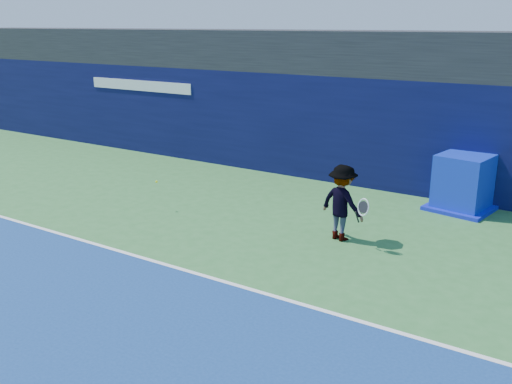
% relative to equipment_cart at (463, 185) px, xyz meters
% --- Properties ---
extents(ground, '(80.00, 80.00, 0.00)m').
position_rel_equipment_cart_xyz_m(ground, '(-4.07, -9.51, -0.62)').
color(ground, '#316E33').
rests_on(ground, ground).
extents(baseline, '(24.00, 0.10, 0.01)m').
position_rel_equipment_cart_xyz_m(baseline, '(-4.07, -6.51, -0.62)').
color(baseline, white).
rests_on(baseline, ground).
extents(stadium_band, '(36.00, 3.00, 1.20)m').
position_rel_equipment_cart_xyz_m(stadium_band, '(-4.07, 1.99, 2.98)').
color(stadium_band, black).
rests_on(stadium_band, back_wall_assembly).
extents(back_wall_assembly, '(36.00, 1.03, 3.00)m').
position_rel_equipment_cart_xyz_m(back_wall_assembly, '(-4.07, 0.99, 0.88)').
color(back_wall_assembly, '#090C35').
rests_on(back_wall_assembly, ground).
extents(equipment_cart, '(1.64, 1.64, 1.37)m').
position_rel_equipment_cart_xyz_m(equipment_cart, '(0.00, 0.00, 0.00)').
color(equipment_cart, '#0C23AF').
rests_on(equipment_cart, ground).
extents(tennis_player, '(1.32, 0.86, 1.62)m').
position_rel_equipment_cart_xyz_m(tennis_player, '(-1.63, -3.46, 0.18)').
color(tennis_player, silver).
rests_on(tennis_player, ground).
extents(tennis_ball, '(0.06, 0.06, 0.06)m').
position_rel_equipment_cart_xyz_m(tennis_ball, '(-6.25, -4.08, 0.09)').
color(tennis_ball, '#CCDB18').
rests_on(tennis_ball, ground).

